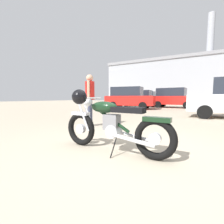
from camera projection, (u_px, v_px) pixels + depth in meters
name	position (u px, v px, depth m)	size (l,w,h in m)	color
ground_plane	(135.00, 150.00, 2.75)	(80.00, 80.00, 0.00)	tan
vintage_motorcycle	(109.00, 123.00, 2.66)	(2.08, 0.74, 1.07)	black
bystander	(90.00, 95.00, 5.04)	(0.30, 0.42, 1.66)	#383D51
blue_hatchback_right	(129.00, 98.00, 12.87)	(4.12, 2.31, 1.78)	black
red_hatchback_near	(141.00, 98.00, 16.31)	(4.33, 2.20, 1.67)	black
white_estate_far	(173.00, 98.00, 14.23)	(3.95, 1.92, 1.78)	black
silver_sedan_mid	(143.00, 97.00, 21.33)	(4.84, 2.30, 1.74)	black
industrial_building	(173.00, 82.00, 30.02)	(24.14, 10.11, 15.14)	#9EA0A8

